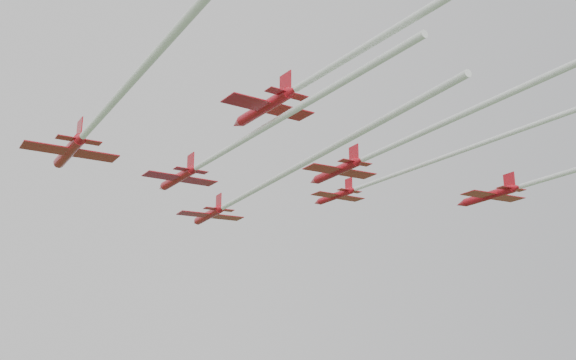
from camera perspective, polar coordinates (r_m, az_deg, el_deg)
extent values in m
cylinder|color=red|center=(97.84, -7.09, -3.12)|extent=(3.39, 9.48, 1.22)
cone|color=red|center=(103.12, -8.20, -3.72)|extent=(1.66, 2.23, 1.22)
cone|color=red|center=(92.92, -5.92, -2.48)|extent=(1.39, 1.56, 1.11)
ellipsoid|color=black|center=(99.98, -7.52, -3.11)|extent=(0.70, 1.14, 0.36)
cube|color=red|center=(96.96, -6.91, -3.18)|extent=(10.19, 5.09, 0.11)
cube|color=red|center=(93.88, -6.16, -2.61)|extent=(4.64, 2.33, 0.09)
cube|color=red|center=(94.36, -6.19, -1.92)|extent=(0.57, 1.97, 2.22)
cylinder|color=silver|center=(70.35, 1.81, 1.71)|extent=(12.33, 49.06, 0.67)
cylinder|color=red|center=(79.92, -9.78, 0.16)|extent=(3.77, 8.53, 1.11)
cone|color=red|center=(84.62, -11.15, -0.66)|extent=(1.63, 2.08, 1.11)
cone|color=red|center=(75.57, -8.33, 1.02)|extent=(1.35, 1.47, 1.01)
ellipsoid|color=black|center=(81.85, -10.31, 0.10)|extent=(0.71, 1.05, 0.32)
cube|color=red|center=(79.13, -9.56, 0.12)|extent=(9.30, 5.31, 0.10)
cube|color=red|center=(76.42, -8.63, 0.84)|extent=(4.23, 2.43, 0.08)
cube|color=red|center=(76.92, -8.66, 1.60)|extent=(0.67, 1.76, 2.03)
cylinder|color=silver|center=(59.29, -0.63, 5.52)|extent=(12.41, 35.79, 0.61)
cylinder|color=red|center=(95.28, 4.21, -1.44)|extent=(3.33, 7.76, 1.01)
cone|color=red|center=(99.05, 2.62, -2.01)|extent=(1.46, 1.88, 1.01)
cone|color=red|center=(91.81, 5.82, -0.85)|extent=(1.21, 1.33, 0.92)
ellipsoid|color=black|center=(96.83, 3.57, -1.45)|extent=(0.63, 0.95, 0.29)
cube|color=red|center=(94.65, 4.47, -1.48)|extent=(8.44, 4.73, 0.09)
cube|color=red|center=(92.49, 5.50, -0.97)|extent=(3.84, 2.16, 0.07)
cube|color=red|center=(92.89, 5.41, -0.39)|extent=(0.59, 1.61, 1.84)
cylinder|color=silver|center=(78.40, 14.06, 2.12)|extent=(11.49, 34.75, 0.55)
cylinder|color=red|center=(68.30, -18.91, 2.40)|extent=(3.76, 8.83, 1.15)
cone|color=red|center=(73.37, -19.85, 1.26)|extent=(1.66, 2.14, 1.15)
cone|color=red|center=(63.58, -17.88, 3.63)|extent=(1.37, 1.51, 1.05)
ellipsoid|color=black|center=(70.38, -19.26, 2.26)|extent=(0.72, 1.08, 0.33)
cube|color=red|center=(67.44, -18.77, 2.38)|extent=(9.59, 5.35, 0.10)
cube|color=red|center=(64.50, -18.09, 3.38)|extent=(4.37, 2.45, 0.08)
cube|color=red|center=(65.06, -18.05, 4.28)|extent=(0.66, 1.83, 2.09)
cylinder|color=silver|center=(40.31, -8.49, 14.49)|extent=(16.07, 49.56, 0.63)
cylinder|color=red|center=(76.19, 4.31, 0.79)|extent=(3.28, 8.47, 1.10)
cone|color=red|center=(80.36, 2.31, -0.11)|extent=(1.53, 2.02, 1.10)
cone|color=red|center=(72.38, 6.40, 1.74)|extent=(1.28, 1.42, 1.00)
ellipsoid|color=black|center=(77.91, 3.50, 0.71)|extent=(0.65, 1.02, 0.32)
cube|color=red|center=(75.48, 4.64, 0.76)|extent=(9.15, 4.80, 0.10)
cube|color=red|center=(73.12, 5.97, 1.55)|extent=(4.16, 2.20, 0.08)
cube|color=red|center=(73.60, 5.86, 2.32)|extent=(0.57, 1.76, 1.99)
cylinder|color=red|center=(91.76, 17.39, -1.34)|extent=(3.21, 8.95, 1.15)
cone|color=red|center=(95.54, 15.14, -2.07)|extent=(1.56, 2.11, 1.15)
cone|color=red|center=(88.36, 19.69, -0.60)|extent=(1.32, 1.47, 1.05)
ellipsoid|color=black|center=(93.31, 16.48, -1.38)|extent=(0.66, 1.07, 0.34)
cube|color=red|center=(91.13, 17.77, -1.38)|extent=(9.62, 4.81, 0.10)
cube|color=red|center=(89.01, 19.22, -0.75)|extent=(4.38, 2.21, 0.08)
cube|color=red|center=(89.44, 19.06, -0.07)|extent=(0.54, 1.86, 2.10)
cylinder|color=red|center=(61.08, -2.15, 6.45)|extent=(3.90, 8.36, 1.10)
cone|color=red|center=(65.23, -4.52, 5.02)|extent=(1.64, 2.06, 1.10)
cone|color=red|center=(57.32, 0.40, 7.97)|extent=(1.34, 1.46, 1.00)
ellipsoid|color=black|center=(62.82, -3.10, 6.21)|extent=(0.71, 1.03, 0.32)
cube|color=red|center=(60.36, -1.75, 6.47)|extent=(9.15, 5.41, 0.10)
cube|color=red|center=(58.05, -0.12, 7.66)|extent=(4.16, 2.48, 0.08)
cube|color=red|center=(58.64, -0.23, 8.58)|extent=(0.70, 1.73, 2.00)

